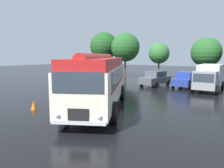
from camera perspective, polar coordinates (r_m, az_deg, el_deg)
ground_plane at (r=14.93m, az=-5.53°, el=-5.65°), size 120.00×120.00×0.00m
vintage_bus at (r=13.95m, az=-3.45°, el=1.34°), size 6.82×10.08×3.49m
car_near_left at (r=24.79m, az=11.22°, el=1.46°), size 2.41×4.40×1.66m
car_mid_left at (r=24.43m, az=18.66°, el=1.12°), size 1.96×4.20×1.66m
box_van at (r=23.13m, az=24.09°, el=1.81°), size 2.40×5.80×2.50m
tree_far_left at (r=38.16m, az=-2.06°, el=9.90°), size 4.76×4.76×7.35m
tree_left_of_centre at (r=34.21m, az=3.48°, el=9.50°), size 4.41×4.41×6.85m
tree_centre at (r=32.89m, az=12.19°, el=7.78°), size 3.03×3.03×5.21m
tree_right_of_centre at (r=31.44m, az=23.27°, el=7.57°), size 3.90×3.90×5.74m
traffic_cone at (r=14.59m, az=-19.79°, el=-5.26°), size 0.36×0.36×0.55m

